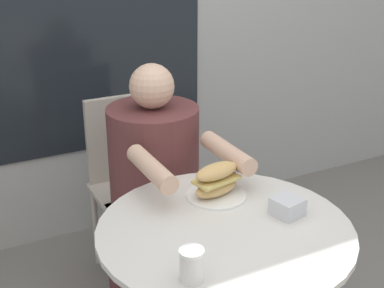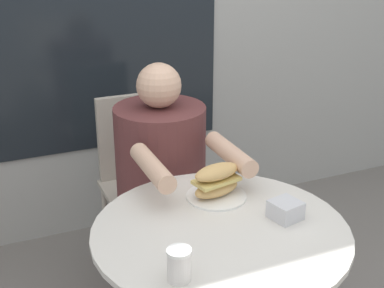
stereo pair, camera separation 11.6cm
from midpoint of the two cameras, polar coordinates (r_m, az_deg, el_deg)
cafe_table at (r=1.81m, az=4.83°, el=-14.05°), size 0.82×0.82×0.73m
diner_chair at (r=2.60m, az=-4.38°, el=-2.62°), size 0.38×0.38×0.87m
seated_diner at (r=2.32m, az=-1.46°, el=-7.07°), size 0.38×0.69×1.11m
sandwich_on_plate at (r=1.86m, az=4.42°, el=-4.22°), size 0.21×0.21×0.12m
drink_cup at (r=1.45m, az=0.96°, el=-12.79°), size 0.07×0.07×0.09m
napkin_box at (r=1.77m, az=11.80°, el=-6.93°), size 0.11×0.11×0.06m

